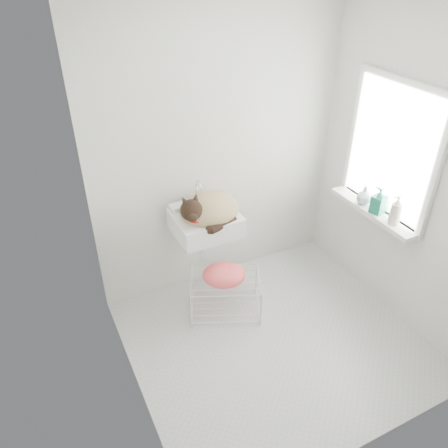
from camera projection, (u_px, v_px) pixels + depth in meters
name	position (u px, v px, depth m)	size (l,w,h in m)	color
floor	(274.00, 340.00, 3.55)	(2.20, 2.00, 0.02)	#AEAEAE
back_wall	(219.00, 150.00, 3.62)	(2.20, 0.02, 2.50)	silver
right_wall	(411.00, 173.00, 3.28)	(0.02, 2.00, 2.50)	silver
left_wall	(119.00, 251.00, 2.46)	(0.02, 2.00, 2.50)	silver
window_glass	(393.00, 151.00, 3.37)	(0.01, 0.80, 1.00)	white
window_frame	(391.00, 151.00, 3.36)	(0.04, 0.90, 1.10)	white
windowsill	(373.00, 211.00, 3.62)	(0.16, 0.88, 0.04)	white
sink	(205.00, 214.00, 3.55)	(0.51, 0.45, 0.21)	white
faucet	(196.00, 189.00, 3.61)	(0.19, 0.13, 0.19)	silver
cat	(207.00, 210.00, 3.52)	(0.50, 0.40, 0.32)	tan
wire_rack	(225.00, 296.00, 3.77)	(0.57, 0.40, 0.34)	silver
towel	(224.00, 279.00, 3.61)	(0.36, 0.25, 0.15)	orange
bottle_a	(393.00, 223.00, 3.44)	(0.08, 0.08, 0.20)	silver
bottle_b	(376.00, 212.00, 3.57)	(0.10, 0.10, 0.22)	#18735C
bottle_c	(363.00, 203.00, 3.69)	(0.12, 0.12, 0.16)	silver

